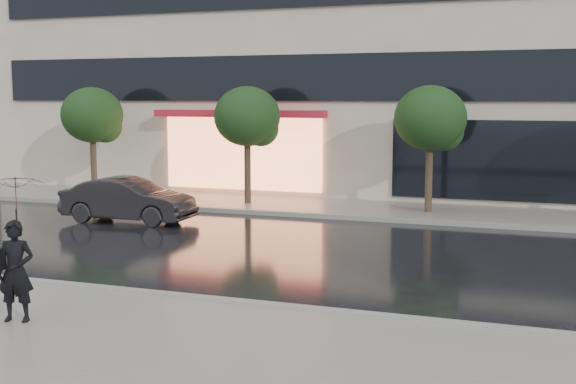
% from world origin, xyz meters
% --- Properties ---
extents(ground, '(120.00, 120.00, 0.00)m').
position_xyz_m(ground, '(0.00, 0.00, 0.00)').
color(ground, black).
rests_on(ground, ground).
extents(sidewalk_near, '(60.00, 4.50, 0.12)m').
position_xyz_m(sidewalk_near, '(0.00, -3.25, 0.06)').
color(sidewalk_near, slate).
rests_on(sidewalk_near, ground).
extents(sidewalk_far, '(60.00, 3.50, 0.12)m').
position_xyz_m(sidewalk_far, '(0.00, 10.25, 0.06)').
color(sidewalk_far, slate).
rests_on(sidewalk_far, ground).
extents(curb_near, '(60.00, 0.25, 0.14)m').
position_xyz_m(curb_near, '(0.00, -1.00, 0.07)').
color(curb_near, gray).
rests_on(curb_near, ground).
extents(curb_far, '(60.00, 0.25, 0.14)m').
position_xyz_m(curb_far, '(0.00, 8.50, 0.07)').
color(curb_far, gray).
rests_on(curb_far, ground).
extents(tree_far_west, '(2.20, 2.20, 3.99)m').
position_xyz_m(tree_far_west, '(-8.94, 10.03, 2.92)').
color(tree_far_west, '#33261C').
rests_on(tree_far_west, ground).
extents(tree_mid_west, '(2.20, 2.20, 3.99)m').
position_xyz_m(tree_mid_west, '(-2.94, 10.03, 2.92)').
color(tree_mid_west, '#33261C').
rests_on(tree_mid_west, ground).
extents(tree_mid_east, '(2.20, 2.20, 3.99)m').
position_xyz_m(tree_mid_east, '(3.06, 10.03, 2.92)').
color(tree_mid_east, '#33261C').
rests_on(tree_mid_east, ground).
extents(parked_car, '(3.95, 1.45, 1.29)m').
position_xyz_m(parked_car, '(-5.12, 6.00, 0.65)').
color(parked_car, black).
rests_on(parked_car, ground).
extents(pedestrian_with_umbrella, '(1.18, 1.19, 2.31)m').
position_xyz_m(pedestrian_with_umbrella, '(-1.43, -3.15, 1.66)').
color(pedestrian_with_umbrella, black).
rests_on(pedestrian_with_umbrella, sidewalk_near).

